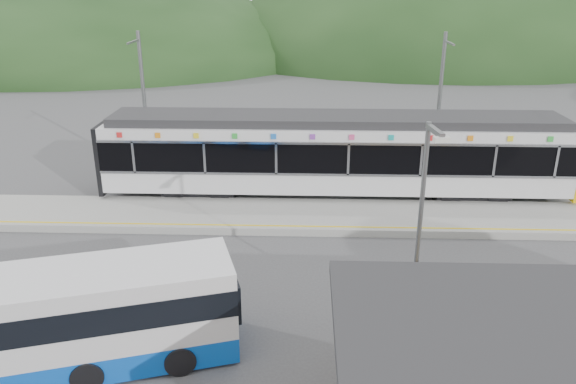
{
  "coord_description": "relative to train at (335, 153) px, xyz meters",
  "views": [
    {
      "loc": [
        0.84,
        -17.74,
        9.24
      ],
      "look_at": [
        0.16,
        1.0,
        2.09
      ],
      "focal_mm": 35.0,
      "sensor_mm": 36.0,
      "label": 1
    }
  ],
  "objects": [
    {
      "name": "hills",
      "position": [
        4.13,
        -0.71,
        -2.06
      ],
      "size": [
        146.0,
        149.0,
        26.0
      ],
      "color": "#1E3D19",
      "rests_on": "ground"
    },
    {
      "name": "bus",
      "position": [
        -7.79,
        -12.36,
        -0.8
      ],
      "size": [
        9.84,
        4.95,
        2.62
      ],
      "rotation": [
        0.0,
        0.0,
        0.3
      ],
      "color": "blue",
      "rests_on": "ground"
    },
    {
      "name": "lamp_post",
      "position": [
        1.67,
        -10.7,
        1.55
      ],
      "size": [
        0.37,
        1.08,
        6.05
      ],
      "rotation": [
        0.0,
        0.0,
        0.13
      ],
      "color": "slate",
      "rests_on": "ground"
    },
    {
      "name": "catenary_mast_west",
      "position": [
        -9.06,
        2.56,
        1.58
      ],
      "size": [
        0.18,
        1.8,
        7.0
      ],
      "color": "slate",
      "rests_on": "ground"
    },
    {
      "name": "ground",
      "position": [
        -2.06,
        -6.0,
        -2.06
      ],
      "size": [
        120.0,
        120.0,
        0.0
      ],
      "primitive_type": "plane",
      "color": "#4C4C4F",
      "rests_on": "ground"
    },
    {
      "name": "catenary_mast_east",
      "position": [
        4.94,
        2.56,
        1.58
      ],
      "size": [
        0.18,
        1.8,
        7.0
      ],
      "color": "slate",
      "rests_on": "ground"
    },
    {
      "name": "platform",
      "position": [
        -2.06,
        -2.7,
        -1.91
      ],
      "size": [
        26.0,
        3.2,
        0.3
      ],
      "primitive_type": "cube",
      "color": "#9E9E99",
      "rests_on": "ground"
    },
    {
      "name": "yellow_line",
      "position": [
        -2.06,
        -4.0,
        -1.76
      ],
      "size": [
        26.0,
        0.1,
        0.01
      ],
      "primitive_type": "cube",
      "color": "yellow",
      "rests_on": "platform"
    },
    {
      "name": "train",
      "position": [
        0.0,
        0.0,
        0.0
      ],
      "size": [
        20.44,
        3.01,
        3.74
      ],
      "color": "black",
      "rests_on": "ground"
    }
  ]
}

